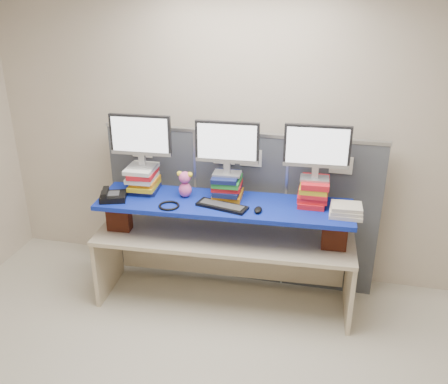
% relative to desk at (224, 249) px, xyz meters
% --- Properties ---
extents(room, '(5.00, 4.00, 2.80)m').
position_rel_desk_xyz_m(room, '(0.05, -1.35, 0.84)').
color(room, beige).
rests_on(room, ground).
extents(cubicle_partition, '(2.60, 0.06, 1.53)m').
position_rel_desk_xyz_m(cubicle_partition, '(0.05, 0.43, 0.21)').
color(cubicle_partition, '#3F434A').
rests_on(cubicle_partition, ground).
extents(desk, '(2.32, 0.79, 0.70)m').
position_rel_desk_xyz_m(desk, '(0.00, 0.00, 0.00)').
color(desk, beige).
rests_on(desk, ground).
extents(brick_pier_left, '(0.21, 0.12, 0.28)m').
position_rel_desk_xyz_m(brick_pier_left, '(-0.95, -0.10, 0.28)').
color(brick_pier_left, maroon).
rests_on(brick_pier_left, desk).
extents(brick_pier_right, '(0.21, 0.12, 0.28)m').
position_rel_desk_xyz_m(brick_pier_right, '(0.95, 0.00, 0.28)').
color(brick_pier_right, maroon).
rests_on(brick_pier_right, desk).
extents(blue_board, '(2.23, 0.67, 0.04)m').
position_rel_desk_xyz_m(blue_board, '(-0.00, 0.00, 0.44)').
color(blue_board, '#0C1E98').
rests_on(blue_board, brick_pier_left).
extents(book_stack_left, '(0.28, 0.32, 0.24)m').
position_rel_desk_xyz_m(book_stack_left, '(-0.76, 0.08, 0.58)').
color(book_stack_left, '#101847').
rests_on(book_stack_left, blue_board).
extents(book_stack_center, '(0.28, 0.32, 0.21)m').
position_rel_desk_xyz_m(book_stack_center, '(0.00, 0.12, 0.57)').
color(book_stack_center, orange).
rests_on(book_stack_center, blue_board).
extents(book_stack_right, '(0.26, 0.31, 0.22)m').
position_rel_desk_xyz_m(book_stack_right, '(0.75, 0.16, 0.58)').
color(book_stack_right, red).
rests_on(book_stack_right, blue_board).
extents(monitor_left, '(0.55, 0.17, 0.47)m').
position_rel_desk_xyz_m(monitor_left, '(-0.76, 0.08, 0.97)').
color(monitor_left, '#9F9FA4').
rests_on(monitor_left, book_stack_left).
extents(monitor_center, '(0.55, 0.17, 0.47)m').
position_rel_desk_xyz_m(monitor_center, '(-0.00, 0.12, 0.95)').
color(monitor_center, '#9F9FA4').
rests_on(monitor_center, book_stack_center).
extents(monitor_right, '(0.55, 0.17, 0.47)m').
position_rel_desk_xyz_m(monitor_right, '(0.75, 0.16, 0.96)').
color(monitor_right, '#9F9FA4').
rests_on(monitor_right, book_stack_right).
extents(keyboard, '(0.46, 0.24, 0.03)m').
position_rel_desk_xyz_m(keyboard, '(0.01, -0.10, 0.48)').
color(keyboard, black).
rests_on(keyboard, blue_board).
extents(mouse, '(0.08, 0.12, 0.04)m').
position_rel_desk_xyz_m(mouse, '(0.32, -0.11, 0.48)').
color(mouse, black).
rests_on(mouse, blue_board).
extents(desk_phone, '(0.27, 0.26, 0.09)m').
position_rel_desk_xyz_m(desk_phone, '(-0.96, -0.17, 0.50)').
color(desk_phone, black).
rests_on(desk_phone, blue_board).
extents(headset, '(0.21, 0.21, 0.02)m').
position_rel_desk_xyz_m(headset, '(-0.44, -0.19, 0.47)').
color(headset, black).
rests_on(headset, blue_board).
extents(plush_toy, '(0.14, 0.10, 0.24)m').
position_rel_desk_xyz_m(plush_toy, '(-0.36, 0.04, 0.59)').
color(plush_toy, '#DA5399').
rests_on(plush_toy, blue_board).
extents(binder_stack, '(0.27, 0.22, 0.10)m').
position_rel_desk_xyz_m(binder_stack, '(1.03, -0.01, 0.51)').
color(binder_stack, beige).
rests_on(binder_stack, blue_board).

